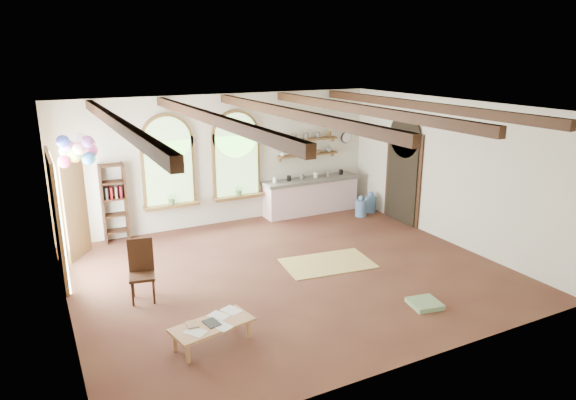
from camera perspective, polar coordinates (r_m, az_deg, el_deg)
floor at (r=10.17m, az=0.17°, el=-8.00°), size 8.00×8.00×0.00m
ceiling_beams at (r=9.34m, az=0.19°, el=9.64°), size 6.20×6.80×0.18m
window_left at (r=12.27m, az=-13.14°, el=3.84°), size 1.30×0.28×2.20m
window_right at (r=12.78m, az=-5.74°, el=4.66°), size 1.30×0.28×2.20m
left_doorway at (r=10.48m, az=-24.27°, el=-2.01°), size 0.10×1.90×2.50m
right_doorway at (r=13.11m, az=12.58°, el=2.26°), size 0.10×1.30×2.40m
kitchen_counter at (r=13.70m, az=2.54°, el=0.53°), size 2.68×0.62×0.94m
wall_shelf_lower at (r=13.60m, az=2.22°, el=5.07°), size 1.70×0.24×0.04m
wall_shelf_upper at (r=13.53m, az=2.24°, el=6.74°), size 1.70×0.24×0.04m
wall_clock at (r=14.24m, az=6.51°, el=6.92°), size 0.32×0.04×0.32m
bookshelf at (r=12.11m, az=-18.75°, el=-0.35°), size 0.53×0.32×1.80m
coffee_table at (r=7.80m, az=-8.42°, el=-13.69°), size 1.28×0.78×0.34m
side_chair at (r=9.33m, az=-15.83°, el=-8.88°), size 0.51×0.51×1.08m
floor_mat at (r=10.57m, az=4.44°, el=-7.02°), size 1.92×1.32×0.02m
floor_cushion at (r=9.19m, az=14.95°, el=-11.06°), size 0.57×0.57×0.08m
water_jug_a at (r=13.96m, az=9.14°, el=-0.34°), size 0.30×0.30×0.57m
water_jug_b at (r=13.55m, az=8.10°, el=-0.81°), size 0.29×0.29×0.56m
balloon_cluster at (r=10.73m, az=-22.29°, el=5.16°), size 0.78×0.81×1.15m
table_book at (r=7.77m, az=-11.20°, el=-13.53°), size 0.18×0.25×0.02m
tablet at (r=7.79m, az=-8.48°, el=-13.36°), size 0.24×0.30×0.01m
potted_plant_left at (r=12.36m, az=-12.79°, el=0.20°), size 0.27×0.23×0.30m
potted_plant_right at (r=12.86m, az=-5.47°, el=1.16°), size 0.27×0.23×0.30m
shelf_cup_a at (r=13.24m, az=-0.61°, el=5.08°), size 0.12×0.10×0.10m
shelf_cup_b at (r=13.40m, az=0.73°, el=5.21°), size 0.10×0.10×0.09m
shelf_bowl_a at (r=13.57m, az=2.04°, el=5.25°), size 0.22×0.22×0.05m
shelf_bowl_b at (r=13.74m, az=3.32°, el=5.39°), size 0.20×0.20×0.06m
shelf_vase at (r=13.90m, az=4.57°, el=5.76°), size 0.18×0.18×0.19m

